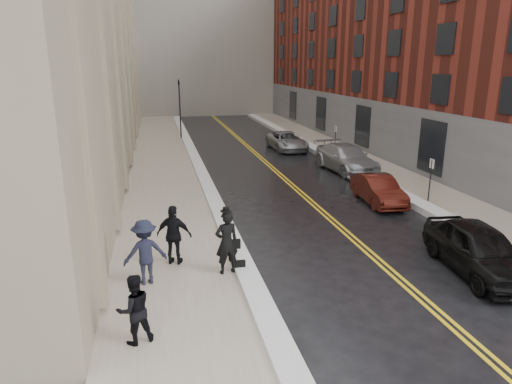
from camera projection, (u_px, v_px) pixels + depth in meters
name	position (u px, v px, depth m)	size (l,w,h in m)	color
ground	(338.00, 304.00, 12.93)	(160.00, 160.00, 0.00)	black
sidewalk_left	(163.00, 177.00, 27.01)	(4.00, 64.00, 0.15)	gray
sidewalk_right	(373.00, 166.00, 29.80)	(3.00, 64.00, 0.15)	gray
lane_stripe_a	(275.00, 172.00, 28.45)	(0.12, 64.00, 0.01)	gold
lane_stripe_b	(279.00, 172.00, 28.50)	(0.12, 64.00, 0.01)	gold
snow_ridge_left	(202.00, 174.00, 27.47)	(0.70, 60.80, 0.26)	white
snow_ridge_right	(347.00, 166.00, 29.40)	(0.85, 60.80, 0.30)	white
building_right	(441.00, 31.00, 35.69)	(14.00, 50.00, 18.00)	maroon
traffic_signal	(180.00, 104.00, 39.73)	(0.18, 0.15, 5.20)	black
parking_sign_near	(430.00, 177.00, 21.70)	(0.06, 0.35, 2.23)	black
parking_sign_far	(335.00, 138.00, 32.98)	(0.06, 0.35, 2.23)	black
car_black	(479.00, 249.00, 14.70)	(1.91, 4.74, 1.62)	black
car_maroon	(378.00, 190.00, 22.07)	(1.43, 4.09, 1.35)	#40110B
car_silver_near	(346.00, 158.00, 28.58)	(2.30, 5.66, 1.64)	#97999E
car_silver_far	(287.00, 141.00, 35.60)	(2.33, 5.06, 1.41)	#989CA0
pedestrian_main	(227.00, 242.00, 14.26)	(0.75, 0.49, 2.06)	black
pedestrian_a	(134.00, 309.00, 10.70)	(0.84, 0.66, 1.74)	black
pedestrian_b	(145.00, 252.00, 13.61)	(1.30, 0.75, 2.01)	black
pedestrian_c	(174.00, 235.00, 14.94)	(1.18, 0.49, 2.01)	black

